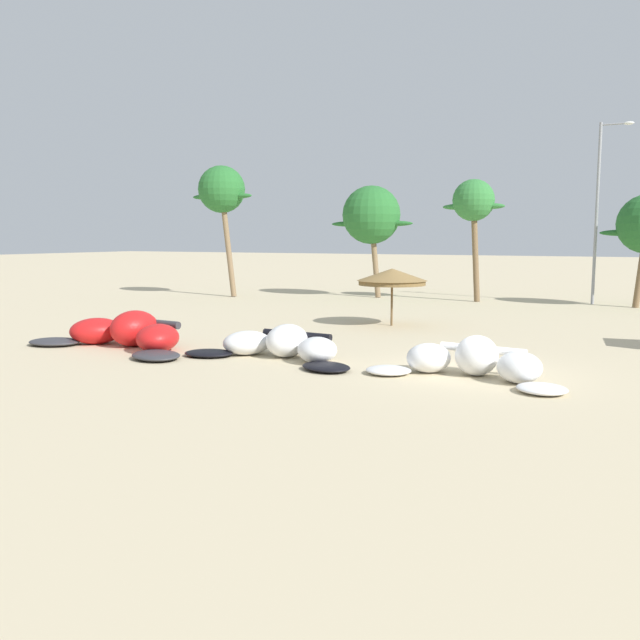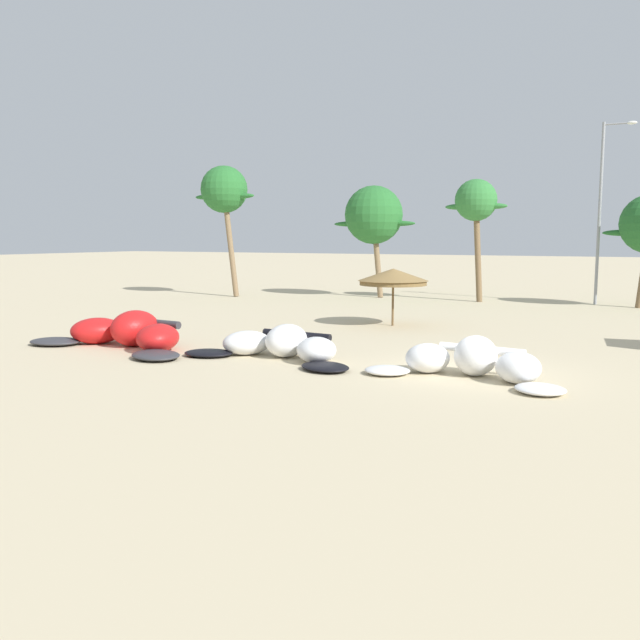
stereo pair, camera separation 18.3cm
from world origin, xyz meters
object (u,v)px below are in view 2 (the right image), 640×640
(kite_left_of_center, at_px, (471,362))
(lamppost_west, at_px, (602,205))
(palm_leftmost, at_px, (224,191))
(palm_left, at_px, (374,216))
(kite_left, at_px, (281,346))
(kite_far_left, at_px, (127,334))
(palm_left_of_gap, at_px, (476,203))
(beach_umbrella_near_van, at_px, (393,277))

(kite_left_of_center, height_order, lamppost_west, lamppost_west)
(palm_leftmost, relative_size, palm_left, 1.18)
(kite_left, distance_m, palm_left, 23.94)
(kite_far_left, bearing_deg, kite_left, 5.21)
(kite_far_left, relative_size, lamppost_west, 0.72)
(kite_far_left, relative_size, palm_leftmost, 0.87)
(kite_left, height_order, kite_left_of_center, kite_left_of_center)
(palm_leftmost, bearing_deg, lamppost_west, 12.97)
(kite_far_left, xyz_separation_m, palm_leftmost, (-9.08, 19.42, 6.54))
(palm_left, bearing_deg, kite_far_left, -90.38)
(palm_leftmost, xyz_separation_m, palm_left_of_gap, (15.98, 3.81, -0.95))
(beach_umbrella_near_van, relative_size, palm_left_of_gap, 0.42)
(kite_left, height_order, beach_umbrella_near_van, beach_umbrella_near_van)
(kite_left_of_center, height_order, palm_left_of_gap, palm_left_of_gap)
(kite_left_of_center, relative_size, palm_left, 0.82)
(kite_left, relative_size, beach_umbrella_near_van, 2.07)
(kite_left_of_center, bearing_deg, lamppost_west, 86.64)
(kite_left, height_order, palm_left, palm_left)
(beach_umbrella_near_van, height_order, lamppost_west, lamppost_west)
(palm_left_of_gap, bearing_deg, palm_left, -179.70)
(kite_far_left, xyz_separation_m, palm_left, (0.16, 23.20, 4.90))
(beach_umbrella_near_van, xyz_separation_m, lamppost_west, (7.48, 14.67, 3.65))
(palm_leftmost, relative_size, lamppost_west, 0.82)
(kite_far_left, height_order, beach_umbrella_near_van, beach_umbrella_near_van)
(kite_left, bearing_deg, palm_left, 104.83)
(kite_far_left, height_order, kite_left_of_center, kite_far_left)
(kite_left, height_order, palm_leftmost, palm_leftmost)
(palm_left, bearing_deg, kite_left_of_center, -61.51)
(kite_left_of_center, bearing_deg, kite_left, 178.14)
(beach_umbrella_near_van, relative_size, palm_leftmost, 0.36)
(beach_umbrella_near_van, bearing_deg, palm_left_of_gap, 88.26)
(kite_left, relative_size, palm_left_of_gap, 0.87)
(beach_umbrella_near_van, height_order, palm_leftmost, palm_leftmost)
(kite_left_of_center, distance_m, palm_leftmost, 29.59)
(kite_left, height_order, lamppost_west, lamppost_west)
(palm_left_of_gap, bearing_deg, kite_left_of_center, -76.12)
(palm_leftmost, bearing_deg, kite_far_left, -64.94)
(beach_umbrella_near_van, distance_m, palm_leftmost, 18.81)
(kite_left, distance_m, lamppost_west, 25.99)
(kite_left, bearing_deg, beach_umbrella_near_van, 87.89)
(kite_far_left, relative_size, kite_left, 1.15)
(kite_left_of_center, bearing_deg, palm_left_of_gap, 103.88)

